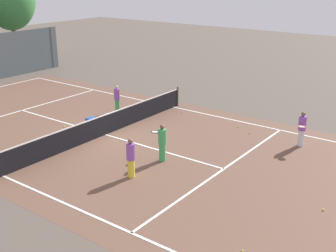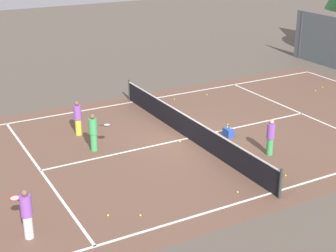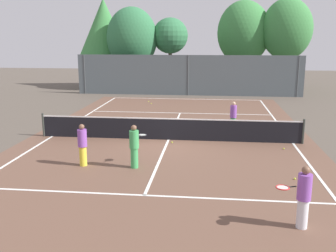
% 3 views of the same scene
% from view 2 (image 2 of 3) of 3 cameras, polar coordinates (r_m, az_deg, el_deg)
% --- Properties ---
extents(ground_plane, '(80.00, 80.00, 0.00)m').
position_cam_2_polar(ground_plane, '(21.89, 2.25, -1.38)').
color(ground_plane, brown).
extents(court_surface, '(13.00, 25.00, 0.01)m').
position_cam_2_polar(court_surface, '(21.89, 2.25, -1.38)').
color(court_surface, brown).
rests_on(court_surface, ground_plane).
extents(tennis_net, '(11.90, 0.10, 1.10)m').
position_cam_2_polar(tennis_net, '(21.70, 2.27, -0.14)').
color(tennis_net, '#333833').
rests_on(tennis_net, ground_plane).
extents(player_0, '(0.32, 0.32, 1.49)m').
position_cam_2_polar(player_0, '(20.46, 11.35, -1.19)').
color(player_0, '#3FA559').
rests_on(player_0, ground_plane).
extents(player_1, '(0.58, 0.91, 1.56)m').
position_cam_2_polar(player_1, '(20.64, -8.29, -0.64)').
color(player_1, '#3FA559').
rests_on(player_1, ground_plane).
extents(player_2, '(0.92, 0.55, 1.58)m').
position_cam_2_polar(player_2, '(15.40, -15.50, -9.33)').
color(player_2, silver).
rests_on(player_2, ground_plane).
extents(player_3, '(0.33, 0.33, 1.54)m').
position_cam_2_polar(player_3, '(22.32, -10.02, 0.92)').
color(player_3, yellow).
rests_on(player_3, ground_plane).
extents(ball_crate, '(0.46, 0.30, 0.43)m').
position_cam_2_polar(ball_crate, '(22.18, 6.73, -0.71)').
color(ball_crate, blue).
rests_on(ball_crate, ground_plane).
extents(tennis_ball_0, '(0.07, 0.07, 0.07)m').
position_cam_2_polar(tennis_ball_0, '(29.25, 16.12, 3.79)').
color(tennis_ball_0, '#CCE533').
rests_on(tennis_ball_0, ground_plane).
extents(tennis_ball_1, '(0.07, 0.07, 0.07)m').
position_cam_2_polar(tennis_ball_1, '(21.47, 1.34, -1.76)').
color(tennis_ball_1, '#CCE533').
rests_on(tennis_ball_1, ground_plane).
extents(tennis_ball_2, '(0.07, 0.07, 0.07)m').
position_cam_2_polar(tennis_ball_2, '(26.74, 0.71, 3.01)').
color(tennis_ball_2, '#CCE533').
rests_on(tennis_ball_2, ground_plane).
extents(tennis_ball_3, '(0.07, 0.07, 0.07)m').
position_cam_2_polar(tennis_ball_3, '(17.70, 7.77, -7.31)').
color(tennis_ball_3, '#CCE533').
rests_on(tennis_ball_3, ground_plane).
extents(tennis_ball_4, '(0.07, 0.07, 0.07)m').
position_cam_2_polar(tennis_ball_4, '(22.40, 2.60, -0.75)').
color(tennis_ball_4, '#CCE533').
rests_on(tennis_ball_4, ground_plane).
extents(tennis_ball_5, '(0.07, 0.07, 0.07)m').
position_cam_2_polar(tennis_ball_5, '(16.27, -3.10, -9.90)').
color(tennis_ball_5, '#CCE533').
rests_on(tennis_ball_5, ground_plane).
extents(tennis_ball_6, '(0.07, 0.07, 0.07)m').
position_cam_2_polar(tennis_ball_6, '(16.36, -6.70, -9.86)').
color(tennis_ball_6, '#CCE533').
rests_on(tennis_ball_6, ground_plane).
extents(tennis_ball_7, '(0.07, 0.07, 0.07)m').
position_cam_2_polar(tennis_ball_7, '(27.55, 4.34, 3.51)').
color(tennis_ball_7, '#CCE533').
rests_on(tennis_ball_7, ground_plane).
extents(tennis_ball_8, '(0.07, 0.07, 0.07)m').
position_cam_2_polar(tennis_ball_8, '(19.12, 12.96, -5.40)').
color(tennis_ball_8, '#CCE533').
rests_on(tennis_ball_8, ground_plane).
extents(tennis_ball_9, '(0.07, 0.07, 0.07)m').
position_cam_2_polar(tennis_ball_9, '(23.47, 6.66, 0.17)').
color(tennis_ball_9, '#CCE533').
rests_on(tennis_ball_9, ground_plane).
extents(tennis_ball_12, '(0.07, 0.07, 0.07)m').
position_cam_2_polar(tennis_ball_12, '(30.02, 16.84, 4.15)').
color(tennis_ball_12, '#CCE533').
rests_on(tennis_ball_12, ground_plane).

